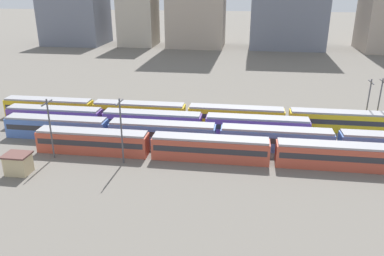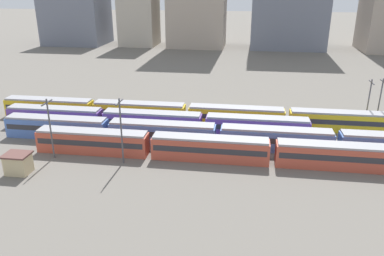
{
  "view_description": "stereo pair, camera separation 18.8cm",
  "coord_description": "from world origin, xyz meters",
  "px_view_note": "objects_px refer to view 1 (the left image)",
  "views": [
    {
      "loc": [
        26.37,
        -53.87,
        26.05
      ],
      "look_at": [
        17.55,
        7.8,
        2.04
      ],
      "focal_mm": 35.99,
      "sensor_mm": 36.0,
      "label": 1
    },
    {
      "loc": [
        26.55,
        -53.85,
        26.05
      ],
      "look_at": [
        17.55,
        7.8,
        2.04
      ],
      "focal_mm": 35.99,
      "sensor_mm": 36.0,
      "label": 2
    }
  ],
  "objects_px": {
    "train_track_1": "(336,142)",
    "catenary_pole_3": "(379,100)",
    "catenary_pole_1": "(368,100)",
    "train_track_0": "(273,152)",
    "signal_hut": "(18,163)",
    "catenary_pole_0": "(121,128)",
    "train_track_3": "(187,114)",
    "train_track_2": "(152,121)",
    "catenary_pole_2": "(50,126)"
  },
  "relations": [
    {
      "from": "signal_hut",
      "to": "train_track_3",
      "type": "bearing_deg",
      "value": 49.29
    },
    {
      "from": "train_track_1",
      "to": "catenary_pole_0",
      "type": "bearing_deg",
      "value": -165.89
    },
    {
      "from": "catenary_pole_1",
      "to": "catenary_pole_3",
      "type": "bearing_deg",
      "value": 3.76
    },
    {
      "from": "catenary_pole_2",
      "to": "signal_hut",
      "type": "xyz_separation_m",
      "value": [
        -2.51,
        -5.59,
        -3.8
      ]
    },
    {
      "from": "catenary_pole_0",
      "to": "catenary_pole_1",
      "type": "xyz_separation_m",
      "value": [
        40.6,
        21.64,
        -0.53
      ]
    },
    {
      "from": "train_track_1",
      "to": "train_track_2",
      "type": "distance_m",
      "value": 31.76
    },
    {
      "from": "train_track_1",
      "to": "catenary_pole_0",
      "type": "height_order",
      "value": "catenary_pole_0"
    },
    {
      "from": "train_track_2",
      "to": "catenary_pole_2",
      "type": "height_order",
      "value": "catenary_pole_2"
    },
    {
      "from": "train_track_1",
      "to": "train_track_3",
      "type": "xyz_separation_m",
      "value": [
        -25.76,
        10.4,
        0.0
      ]
    },
    {
      "from": "train_track_1",
      "to": "catenary_pole_2",
      "type": "distance_m",
      "value": 44.8
    },
    {
      "from": "train_track_1",
      "to": "train_track_3",
      "type": "height_order",
      "value": "same"
    },
    {
      "from": "train_track_2",
      "to": "catenary_pole_1",
      "type": "xyz_separation_m",
      "value": [
        39.29,
        8.23,
        3.23
      ]
    },
    {
      "from": "train_track_1",
      "to": "train_track_0",
      "type": "bearing_deg",
      "value": -153.08
    },
    {
      "from": "train_track_3",
      "to": "catenary_pole_0",
      "type": "relative_size",
      "value": 7.31
    },
    {
      "from": "train_track_0",
      "to": "train_track_1",
      "type": "bearing_deg",
      "value": 26.92
    },
    {
      "from": "catenary_pole_1",
      "to": "catenary_pole_3",
      "type": "distance_m",
      "value": 2.0
    },
    {
      "from": "train_track_1",
      "to": "train_track_2",
      "type": "height_order",
      "value": "same"
    },
    {
      "from": "train_track_2",
      "to": "train_track_3",
      "type": "relative_size",
      "value": 0.75
    },
    {
      "from": "catenary_pole_0",
      "to": "signal_hut",
      "type": "bearing_deg",
      "value": -158.48
    },
    {
      "from": "catenary_pole_3",
      "to": "catenary_pole_0",
      "type": "bearing_deg",
      "value": -152.93
    },
    {
      "from": "train_track_3",
      "to": "catenary_pole_2",
      "type": "relative_size",
      "value": 7.77
    },
    {
      "from": "catenary_pole_0",
      "to": "signal_hut",
      "type": "xyz_separation_m",
      "value": [
        -13.8,
        -5.44,
        -4.11
      ]
    },
    {
      "from": "train_track_3",
      "to": "catenary_pole_2",
      "type": "bearing_deg",
      "value": -134.57
    },
    {
      "from": "train_track_3",
      "to": "catenary_pole_1",
      "type": "bearing_deg",
      "value": 5.14
    },
    {
      "from": "train_track_3",
      "to": "signal_hut",
      "type": "height_order",
      "value": "train_track_3"
    },
    {
      "from": "catenary_pole_2",
      "to": "catenary_pole_3",
      "type": "height_order",
      "value": "catenary_pole_2"
    },
    {
      "from": "train_track_3",
      "to": "catenary_pole_3",
      "type": "relative_size",
      "value": 7.94
    },
    {
      "from": "train_track_0",
      "to": "catenary_pole_3",
      "type": "relative_size",
      "value": 7.94
    },
    {
      "from": "train_track_3",
      "to": "catenary_pole_0",
      "type": "xyz_separation_m",
      "value": [
        -6.89,
        -18.61,
        3.76
      ]
    },
    {
      "from": "train_track_0",
      "to": "catenary_pole_3",
      "type": "bearing_deg",
      "value": 42.91
    },
    {
      "from": "train_track_2",
      "to": "catenary_pole_2",
      "type": "bearing_deg",
      "value": -133.56
    },
    {
      "from": "train_track_3",
      "to": "catenary_pole_3",
      "type": "height_order",
      "value": "catenary_pole_3"
    },
    {
      "from": "catenary_pole_0",
      "to": "catenary_pole_1",
      "type": "height_order",
      "value": "catenary_pole_0"
    },
    {
      "from": "train_track_1",
      "to": "catenary_pole_2",
      "type": "relative_size",
      "value": 11.7
    },
    {
      "from": "catenary_pole_3",
      "to": "signal_hut",
      "type": "height_order",
      "value": "catenary_pole_3"
    },
    {
      "from": "signal_hut",
      "to": "catenary_pole_0",
      "type": "bearing_deg",
      "value": 21.52
    },
    {
      "from": "train_track_2",
      "to": "catenary_pole_1",
      "type": "bearing_deg",
      "value": 11.83
    },
    {
      "from": "signal_hut",
      "to": "catenary_pole_3",
      "type": "bearing_deg",
      "value": 25.76
    },
    {
      "from": "train_track_3",
      "to": "catenary_pole_1",
      "type": "distance_m",
      "value": 34.0
    },
    {
      "from": "train_track_1",
      "to": "catenary_pole_3",
      "type": "height_order",
      "value": "catenary_pole_3"
    },
    {
      "from": "train_track_0",
      "to": "train_track_1",
      "type": "xyz_separation_m",
      "value": [
        10.24,
        5.2,
        0.0
      ]
    },
    {
      "from": "train_track_1",
      "to": "catenary_pole_0",
      "type": "xyz_separation_m",
      "value": [
        -32.64,
        -8.21,
        3.76
      ]
    },
    {
      "from": "train_track_0",
      "to": "signal_hut",
      "type": "height_order",
      "value": "train_track_0"
    },
    {
      "from": "train_track_0",
      "to": "train_track_2",
      "type": "distance_m",
      "value": 23.52
    },
    {
      "from": "catenary_pole_1",
      "to": "signal_hut",
      "type": "bearing_deg",
      "value": -153.54
    },
    {
      "from": "train_track_1",
      "to": "catenary_pole_3",
      "type": "xyz_separation_m",
      "value": [
        9.94,
        13.56,
        3.34
      ]
    },
    {
      "from": "catenary_pole_0",
      "to": "catenary_pole_3",
      "type": "xyz_separation_m",
      "value": [
        42.59,
        21.77,
        -0.42
      ]
    },
    {
      "from": "train_track_2",
      "to": "catenary_pole_3",
      "type": "xyz_separation_m",
      "value": [
        41.28,
        8.36,
        3.34
      ]
    },
    {
      "from": "catenary_pole_1",
      "to": "catenary_pole_2",
      "type": "distance_m",
      "value": 56.16
    },
    {
      "from": "train_track_0",
      "to": "train_track_2",
      "type": "relative_size",
      "value": 1.34
    }
  ]
}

